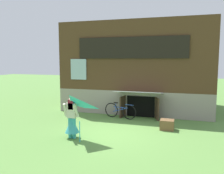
% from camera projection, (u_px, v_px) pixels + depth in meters
% --- Properties ---
extents(ground_plane, '(60.00, 60.00, 0.00)m').
position_uv_depth(ground_plane, '(113.00, 133.00, 9.33)').
color(ground_plane, '#56843D').
extents(log_house, '(8.09, 6.01, 4.89)m').
position_uv_depth(log_house, '(140.00, 67.00, 14.21)').
color(log_house, gray).
rests_on(log_house, ground_plane).
extents(person, '(0.60, 0.52, 1.53)m').
position_uv_depth(person, '(72.00, 121.00, 8.68)').
color(person, teal).
rests_on(person, ground_plane).
extents(kite, '(1.21, 1.24, 1.54)m').
position_uv_depth(kite, '(70.00, 109.00, 7.98)').
color(kite, '#2DB2CC').
rests_on(kite, ground_plane).
extents(bicycle_blue, '(1.68, 0.39, 0.78)m').
position_uv_depth(bicycle_blue, '(120.00, 111.00, 11.65)').
color(bicycle_blue, black).
rests_on(bicycle_blue, ground_plane).
extents(wooden_crate, '(0.56, 0.47, 0.42)m').
position_uv_depth(wooden_crate, '(167.00, 125.00, 9.77)').
color(wooden_crate, brown).
rests_on(wooden_crate, ground_plane).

